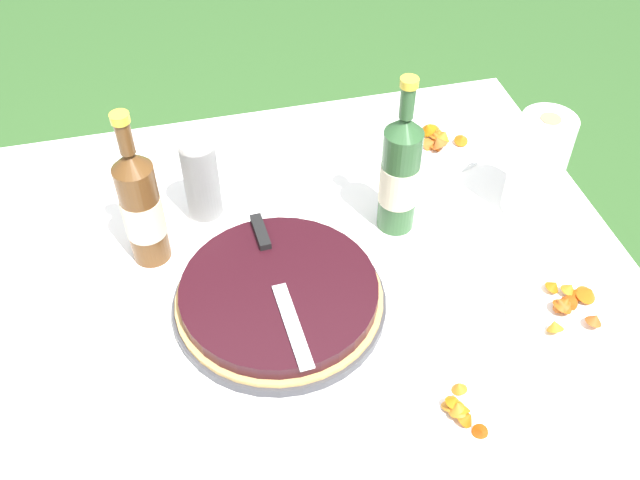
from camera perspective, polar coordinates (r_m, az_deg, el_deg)
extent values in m
cube|color=#A87A47|center=(1.39, -10.98, -5.43)|extent=(1.77, 1.13, 0.03)
cylinder|color=#A87A47|center=(2.16, 11.15, 2.23)|extent=(0.06, 0.06, 0.74)
cube|color=white|center=(1.38, -11.10, -4.90)|extent=(1.78, 1.14, 0.00)
cube|color=white|center=(1.83, -12.69, 7.46)|extent=(1.78, 0.00, 0.10)
cube|color=white|center=(1.64, 21.32, -0.16)|extent=(0.00, 1.14, 0.10)
cylinder|color=#38383D|center=(1.34, -3.24, -5.06)|extent=(0.40, 0.40, 0.02)
cylinder|color=tan|center=(1.32, -3.27, -4.65)|extent=(0.38, 0.38, 0.01)
cylinder|color=black|center=(1.31, -3.30, -4.11)|extent=(0.36, 0.36, 0.03)
cube|color=silver|center=(1.24, -2.22, -6.83)|extent=(0.04, 0.19, 0.00)
cube|color=black|center=(1.39, -4.78, 0.67)|extent=(0.03, 0.09, 0.01)
cylinder|color=white|center=(1.50, -9.23, 3.27)|extent=(0.07, 0.07, 0.09)
cylinder|color=white|center=(1.49, -9.29, 3.64)|extent=(0.07, 0.07, 0.09)
cylinder|color=white|center=(1.48, -9.35, 4.01)|extent=(0.07, 0.07, 0.09)
cylinder|color=white|center=(1.47, -9.41, 4.39)|extent=(0.07, 0.07, 0.09)
cylinder|color=white|center=(1.46, -9.47, 4.78)|extent=(0.07, 0.07, 0.09)
cylinder|color=white|center=(1.46, -9.53, 5.16)|extent=(0.07, 0.07, 0.09)
cylinder|color=white|center=(1.45, -9.59, 5.56)|extent=(0.07, 0.07, 0.09)
cylinder|color=white|center=(1.44, -9.65, 5.95)|extent=(0.07, 0.07, 0.09)
cylinder|color=white|center=(1.43, -9.71, 6.35)|extent=(0.07, 0.07, 0.09)
torus|color=white|center=(1.40, -9.95, 7.86)|extent=(0.07, 0.07, 0.01)
cylinder|color=#2D562D|center=(1.42, 6.35, 4.73)|extent=(0.08, 0.08, 0.24)
cylinder|color=beige|center=(1.43, 6.34, 4.59)|extent=(0.08, 0.08, 0.09)
cone|color=#2D562D|center=(1.34, 6.82, 9.13)|extent=(0.08, 0.08, 0.04)
cylinder|color=#2D562D|center=(1.31, 7.01, 10.91)|extent=(0.03, 0.03, 0.06)
cylinder|color=gold|center=(1.29, 7.17, 12.40)|extent=(0.03, 0.03, 0.02)
cylinder|color=brown|center=(1.39, -13.97, 2.04)|extent=(0.08, 0.08, 0.22)
cylinder|color=beige|center=(1.39, -13.93, 1.90)|extent=(0.08, 0.08, 0.09)
cone|color=brown|center=(1.31, -14.95, 6.17)|extent=(0.08, 0.08, 0.04)
cylinder|color=brown|center=(1.28, -15.37, 7.92)|extent=(0.03, 0.03, 0.06)
cylinder|color=gold|center=(1.26, -15.73, 9.38)|extent=(0.03, 0.03, 0.02)
cylinder|color=white|center=(1.22, 10.65, -13.47)|extent=(0.19, 0.19, 0.01)
torus|color=white|center=(1.22, 10.70, -13.28)|extent=(0.19, 0.19, 0.01)
cone|color=#BD6B1A|center=(1.24, 11.04, -11.41)|extent=(0.03, 0.03, 0.02)
cone|color=#BD6E1C|center=(1.20, 10.99, -12.99)|extent=(0.05, 0.05, 0.03)
cone|color=#BC560D|center=(1.20, 11.75, -13.69)|extent=(0.04, 0.04, 0.04)
cone|color=#B76C1E|center=(1.21, 10.59, -12.51)|extent=(0.05, 0.06, 0.04)
cone|color=#C7670C|center=(1.20, 10.71, -12.47)|extent=(0.04, 0.04, 0.03)
cone|color=#A73F09|center=(1.20, 12.74, -14.74)|extent=(0.04, 0.04, 0.03)
cone|color=#C3650E|center=(1.21, 11.15, -12.93)|extent=(0.04, 0.04, 0.04)
cylinder|color=white|center=(1.72, 9.36, 7.73)|extent=(0.22, 0.22, 0.01)
torus|color=white|center=(1.71, 9.39, 7.94)|extent=(0.22, 0.22, 0.01)
cone|color=#A94F11|center=(1.69, 9.19, 8.30)|extent=(0.03, 0.03, 0.03)
cone|color=#B4680A|center=(1.71, 8.65, 8.88)|extent=(0.05, 0.05, 0.04)
cone|color=#CB6D1C|center=(1.72, 9.27, 8.83)|extent=(0.04, 0.04, 0.03)
cone|color=#BA5920|center=(1.67, 9.46, 7.76)|extent=(0.06, 0.05, 0.05)
cone|color=#A9591D|center=(1.68, 8.96, 7.62)|extent=(0.05, 0.05, 0.05)
cone|color=#B85913|center=(1.70, 9.50, 8.36)|extent=(0.05, 0.05, 0.04)
cone|color=#B34F12|center=(1.68, 9.29, 7.46)|extent=(0.04, 0.04, 0.03)
cone|color=#B45B16|center=(1.70, 7.67, 8.61)|extent=(0.05, 0.05, 0.03)
cone|color=#BD5312|center=(1.70, 9.37, 8.43)|extent=(0.05, 0.04, 0.04)
cone|color=#BD6D19|center=(1.69, 9.89, 8.25)|extent=(0.05, 0.05, 0.03)
cone|color=#CA6312|center=(1.70, 11.28, 7.96)|extent=(0.04, 0.05, 0.03)
cylinder|color=white|center=(1.41, 19.12, -5.35)|extent=(0.22, 0.22, 0.01)
torus|color=white|center=(1.40, 19.20, -5.15)|extent=(0.22, 0.22, 0.01)
cone|color=#C24D11|center=(1.38, 19.02, -4.75)|extent=(0.06, 0.05, 0.04)
cone|color=#AD4E1A|center=(1.38, 21.15, -5.88)|extent=(0.04, 0.04, 0.03)
cone|color=#C74A0C|center=(1.42, 19.81, -3.98)|extent=(0.04, 0.04, 0.02)
cone|color=#B4610D|center=(1.41, 18.22, -3.44)|extent=(0.04, 0.03, 0.02)
cone|color=#C95B10|center=(1.41, 20.69, -3.94)|extent=(0.05, 0.05, 0.04)
cone|color=#C3761B|center=(1.41, 19.35, -3.61)|extent=(0.04, 0.04, 0.02)
cone|color=#A64C15|center=(1.38, 18.65, -4.78)|extent=(0.04, 0.05, 0.04)
cone|color=orange|center=(1.35, 18.27, -6.48)|extent=(0.03, 0.04, 0.03)
cone|color=#A6400D|center=(1.40, 19.23, -4.75)|extent=(0.04, 0.04, 0.04)
cylinder|color=white|center=(1.52, 17.03, 5.71)|extent=(0.11, 0.11, 0.23)
cylinder|color=#9E7A56|center=(1.45, 18.00, 9.22)|extent=(0.04, 0.04, 0.00)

